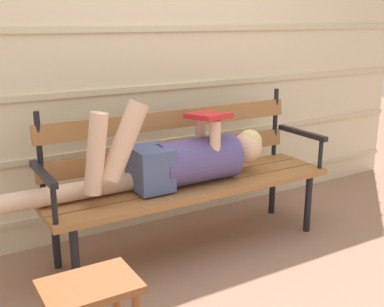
% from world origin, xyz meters
% --- Properties ---
extents(ground_plane, '(12.00, 12.00, 0.00)m').
position_xyz_m(ground_plane, '(0.00, 0.00, 0.00)').
color(ground_plane, '#936B56').
extents(house_siding, '(4.56, 0.08, 2.24)m').
position_xyz_m(house_siding, '(0.00, 0.67, 1.12)').
color(house_siding, beige).
rests_on(house_siding, ground).
extents(park_bench, '(1.78, 0.48, 0.90)m').
position_xyz_m(park_bench, '(-0.00, 0.22, 0.48)').
color(park_bench, '#9E6638').
rests_on(park_bench, ground).
extents(reclining_person, '(1.66, 0.27, 0.54)m').
position_xyz_m(reclining_person, '(-0.10, 0.15, 0.58)').
color(reclining_person, '#514784').
extents(footstool, '(0.37, 0.27, 0.39)m').
position_xyz_m(footstool, '(-0.88, -0.56, 0.30)').
color(footstool, brown).
rests_on(footstool, ground).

